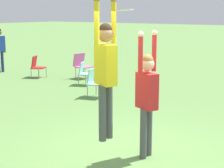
{
  "coord_description": "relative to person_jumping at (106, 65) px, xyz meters",
  "views": [
    {
      "loc": [
        -5.25,
        -3.35,
        2.5
      ],
      "look_at": [
        -0.25,
        0.21,
        1.3
      ],
      "focal_mm": 60.0,
      "sensor_mm": 36.0,
      "label": 1
    }
  ],
  "objects": [
    {
      "name": "camping_chair_5",
      "position": [
        5.21,
        7.11,
        -1.21
      ],
      "size": [
        0.64,
        0.7,
        0.81
      ],
      "rotation": [
        0.0,
        0.0,
        3.64
      ],
      "color": "gray",
      "rests_on": "ground_plane"
    },
    {
      "name": "person_jumping",
      "position": [
        0.0,
        0.0,
        0.0
      ],
      "size": [
        0.54,
        0.44,
        2.26
      ],
      "rotation": [
        0.0,
        0.0,
        1.17
      ],
      "color": "#4C4C51",
      "rests_on": "ground_plane"
    },
    {
      "name": "ground_plane",
      "position": [
        0.62,
        -0.06,
        -1.68
      ],
      "size": [
        120.0,
        120.0,
        0.0
      ],
      "primitive_type": "plane",
      "color": "#608C47"
    },
    {
      "name": "frisbee",
      "position": [
        0.32,
        -0.14,
        0.84
      ],
      "size": [
        0.27,
        0.27,
        0.03
      ],
      "color": "white"
    },
    {
      "name": "camping_chair_2",
      "position": [
        6.06,
        5.58,
        -1.13
      ],
      "size": [
        0.59,
        0.63,
        0.94
      ],
      "rotation": [
        0.0,
        0.0,
        3.04
      ],
      "color": "gray",
      "rests_on": "ground_plane"
    },
    {
      "name": "camping_chair_3",
      "position": [
        3.86,
        3.25,
        -1.19
      ],
      "size": [
        0.62,
        0.66,
        0.84
      ],
      "rotation": [
        0.0,
        0.0,
        3.46
      ],
      "color": "gray",
      "rests_on": "ground_plane"
    },
    {
      "name": "person_spectator_near",
      "position": [
        5.18,
        9.2,
        -0.58
      ],
      "size": [
        0.59,
        0.38,
        1.81
      ],
      "rotation": [
        0.0,
        0.0,
        -0.47
      ],
      "color": "navy",
      "rests_on": "ground_plane"
    },
    {
      "name": "camping_chair_1",
      "position": [
        5.12,
        4.68,
        -1.22
      ],
      "size": [
        0.61,
        0.66,
        0.77
      ],
      "rotation": [
        0.0,
        0.0,
        3.6
      ],
      "color": "gray",
      "rests_on": "ground_plane"
    },
    {
      "name": "person_defending",
      "position": [
        0.74,
        -0.32,
        -0.51
      ],
      "size": [
        0.55,
        0.45,
        2.19
      ],
      "rotation": [
        0.0,
        0.0,
        -1.97
      ],
      "color": "#4C4C51",
      "rests_on": "ground_plane"
    }
  ]
}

